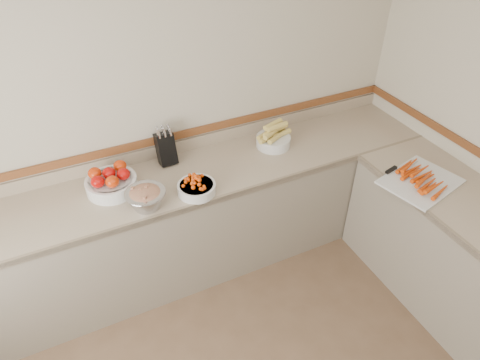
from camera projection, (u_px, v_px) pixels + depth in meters
name	position (u px, v px, depth m)	size (l,w,h in m)	color
back_wall	(156.00, 109.00, 3.02)	(4.00, 4.00, 0.00)	#C0B59E
counter_back	(181.00, 224.00, 3.30)	(4.00, 0.65, 1.08)	tan
knife_block	(166.00, 148.00, 3.12)	(0.13, 0.16, 0.31)	black
tomato_bowl	(111.00, 182.00, 2.89)	(0.35, 0.35, 0.17)	silver
cherry_tomato_bowl	(197.00, 187.00, 2.88)	(0.26, 0.26, 0.14)	silver
corn_bowl	(273.00, 138.00, 3.33)	(0.30, 0.27, 0.20)	silver
rhubarb_bowl	(146.00, 198.00, 2.75)	(0.27, 0.27, 0.15)	#B2B2BA
cutting_board	(420.00, 180.00, 2.99)	(0.59, 0.51, 0.07)	silver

